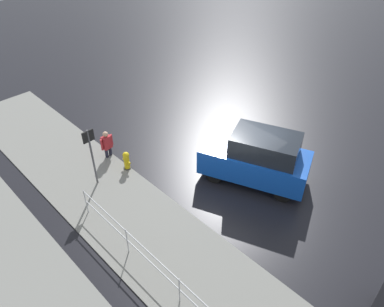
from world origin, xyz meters
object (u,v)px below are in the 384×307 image
object	(u,v)px
fire_hydrant	(127,161)
pedestrian	(107,143)
sign_post	(91,150)
moving_hatchback	(257,158)

from	to	relation	value
fire_hydrant	pedestrian	xyz separation A→B (m)	(1.16, 0.08, 0.28)
fire_hydrant	sign_post	world-z (taller)	sign_post
pedestrian	moving_hatchback	bearing A→B (deg)	-147.82
moving_hatchback	pedestrian	xyz separation A→B (m)	(5.03, 3.17, -0.34)
moving_hatchback	fire_hydrant	world-z (taller)	moving_hatchback
fire_hydrant	pedestrian	distance (m)	1.20
moving_hatchback	sign_post	xyz separation A→B (m)	(3.96, 4.40, 0.55)
fire_hydrant	pedestrian	size ratio (longest dim) A/B	0.66
moving_hatchback	pedestrian	bearing A→B (deg)	32.18
pedestrian	sign_post	xyz separation A→B (m)	(-1.07, 1.24, 0.90)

